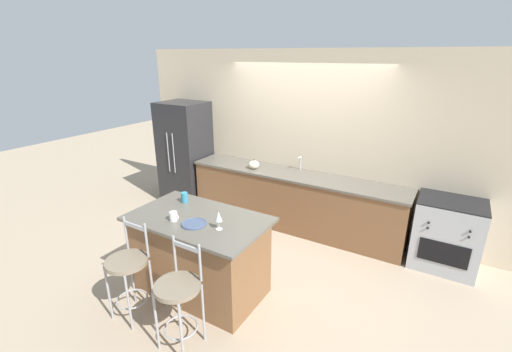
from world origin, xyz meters
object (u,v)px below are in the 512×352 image
bar_stool_far (179,295)px  tumbler_cup (184,197)px  dinner_plate (194,224)px  refrigerator (186,153)px  bar_stool_near (128,270)px  coffee_mug (174,216)px  wine_glass (219,217)px  oven_range (447,234)px  pumpkin_decoration (254,165)px

bar_stool_far → tumbler_cup: bearing=128.1°
dinner_plate → refrigerator: bearing=133.5°
bar_stool_near → bar_stool_far: same height
bar_stool_far → coffee_mug: 0.87m
refrigerator → wine_glass: refrigerator is taller
refrigerator → oven_range: (4.29, 0.04, -0.46)m
pumpkin_decoration → refrigerator: bearing=177.4°
tumbler_cup → pumpkin_decoration: size_ratio=0.73×
bar_stool_near → coffee_mug: 0.69m
refrigerator → bar_stool_far: bearing=-49.7°
bar_stool_far → wine_glass: wine_glass is taller
bar_stool_far → dinner_plate: bar_stool_far is taller
refrigerator → coffee_mug: size_ratio=15.36×
oven_range → coffee_mug: (-2.56, -2.17, 0.53)m
bar_stool_near → pumpkin_decoration: (-0.06, 2.57, 0.40)m
bar_stool_far → pumpkin_decoration: 2.75m
bar_stool_far → tumbler_cup: 1.30m
bar_stool_far → wine_glass: (0.00, 0.63, 0.52)m
dinner_plate → oven_range: bearing=42.6°
pumpkin_decoration → oven_range: bearing=2.2°
tumbler_cup → dinner_plate: bearing=-39.2°
refrigerator → bar_stool_far: 3.52m
wine_glass → pumpkin_decoration: size_ratio=1.17×
refrigerator → bar_stool_near: size_ratio=1.73×
oven_range → wine_glass: 2.97m
pumpkin_decoration → dinner_plate: bearing=-76.5°
oven_range → bar_stool_near: size_ratio=0.87×
oven_range → bar_stool_near: bar_stool_near is taller
refrigerator → coffee_mug: bearing=-50.8°
bar_stool_near → pumpkin_decoration: bearing=91.4°
refrigerator → coffee_mug: refrigerator is taller
dinner_plate → bar_stool_near: bearing=-127.3°
refrigerator → oven_range: refrigerator is taller
refrigerator → coffee_mug: 2.75m
wine_glass → coffee_mug: (-0.53, -0.09, -0.09)m
wine_glass → pumpkin_decoration: 2.12m
dinner_plate → coffee_mug: (-0.24, -0.04, 0.04)m
dinner_plate → coffee_mug: coffee_mug is taller
refrigerator → wine_glass: size_ratio=9.20×
dinner_plate → coffee_mug: size_ratio=2.24×
bar_stool_near → wine_glass: bearing=40.3°
refrigerator → pumpkin_decoration: 1.50m
refrigerator → coffee_mug: (1.74, -2.13, 0.07)m
refrigerator → pumpkin_decoration: refrigerator is taller
refrigerator → oven_range: bearing=0.5°
wine_glass → tumbler_cup: 0.83m
oven_range → tumbler_cup: (-2.78, -1.75, 0.54)m
oven_range → pumpkin_decoration: pumpkin_decoration is taller
bar_stool_near → dinner_plate: bar_stool_near is taller
oven_range → bar_stool_far: bearing=-126.8°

